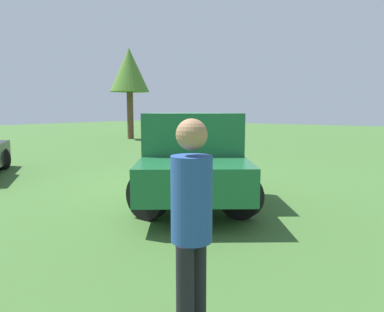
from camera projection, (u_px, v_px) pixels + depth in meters
name	position (u px, v px, depth m)	size (l,w,h in m)	color
ground_plane	(180.00, 187.00, 8.65)	(80.00, 80.00, 0.00)	#3D662D
pickup_truck	(192.00, 154.00, 7.49)	(4.50, 5.18, 1.83)	black
person_bystander	(192.00, 221.00, 2.70)	(0.35, 0.35, 1.83)	black
tree_back_right	(129.00, 71.00, 22.78)	(2.54, 2.54, 5.87)	brown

